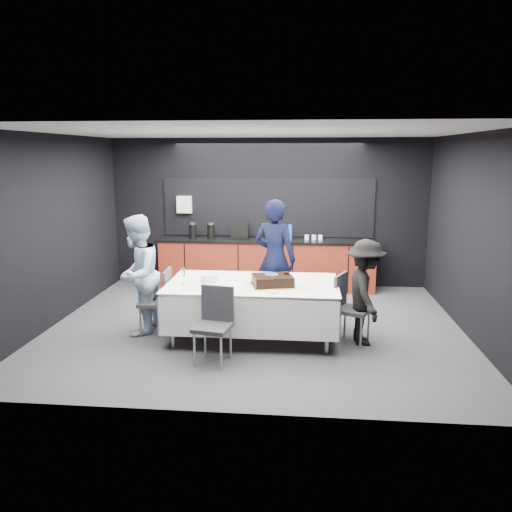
{
  "coord_description": "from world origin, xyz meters",
  "views": [
    {
      "loc": [
        0.67,
        -6.97,
        2.52
      ],
      "look_at": [
        0.0,
        0.1,
        1.05
      ],
      "focal_mm": 35.0,
      "sensor_mm": 36.0,
      "label": 1
    }
  ],
  "objects_px": {
    "chair_right": "(348,303)",
    "person_right": "(365,292)",
    "chair_left": "(160,297)",
    "chair_near": "(215,319)",
    "person_center": "(275,259)",
    "plate_stack": "(210,278)",
    "person_left": "(137,275)",
    "champagne_flute": "(183,273)",
    "cake_assembly": "(273,280)",
    "party_table": "(253,292)"
  },
  "relations": [
    {
      "from": "chair_right",
      "to": "person_right",
      "type": "xyz_separation_m",
      "value": [
        0.22,
        -0.05,
        0.17
      ]
    },
    {
      "from": "chair_right",
      "to": "person_right",
      "type": "relative_size",
      "value": 0.65
    },
    {
      "from": "chair_left",
      "to": "chair_near",
      "type": "height_order",
      "value": "same"
    },
    {
      "from": "person_center",
      "to": "chair_near",
      "type": "bearing_deg",
      "value": 91.39
    },
    {
      "from": "plate_stack",
      "to": "person_left",
      "type": "relative_size",
      "value": 0.14
    },
    {
      "from": "chair_right",
      "to": "chair_near",
      "type": "bearing_deg",
      "value": -154.22
    },
    {
      "from": "chair_left",
      "to": "person_left",
      "type": "distance_m",
      "value": 0.44
    },
    {
      "from": "champagne_flute",
      "to": "chair_near",
      "type": "xyz_separation_m",
      "value": [
        0.54,
        -0.66,
        -0.4
      ]
    },
    {
      "from": "champagne_flute",
      "to": "chair_right",
      "type": "distance_m",
      "value": 2.25
    },
    {
      "from": "chair_left",
      "to": "person_right",
      "type": "bearing_deg",
      "value": -2.2
    },
    {
      "from": "cake_assembly",
      "to": "chair_near",
      "type": "height_order",
      "value": "cake_assembly"
    },
    {
      "from": "chair_left",
      "to": "cake_assembly",
      "type": "bearing_deg",
      "value": -5.22
    },
    {
      "from": "party_table",
      "to": "cake_assembly",
      "type": "bearing_deg",
      "value": -22.65
    },
    {
      "from": "cake_assembly",
      "to": "party_table",
      "type": "bearing_deg",
      "value": 157.35
    },
    {
      "from": "person_right",
      "to": "person_center",
      "type": "bearing_deg",
      "value": 45.27
    },
    {
      "from": "plate_stack",
      "to": "person_center",
      "type": "bearing_deg",
      "value": 46.45
    },
    {
      "from": "champagne_flute",
      "to": "person_right",
      "type": "bearing_deg",
      "value": 2.33
    },
    {
      "from": "plate_stack",
      "to": "person_left",
      "type": "bearing_deg",
      "value": 179.7
    },
    {
      "from": "person_right",
      "to": "plate_stack",
      "type": "bearing_deg",
      "value": 80.99
    },
    {
      "from": "chair_near",
      "to": "person_right",
      "type": "bearing_deg",
      "value": 21.79
    },
    {
      "from": "chair_near",
      "to": "person_left",
      "type": "distance_m",
      "value": 1.55
    },
    {
      "from": "party_table",
      "to": "chair_right",
      "type": "height_order",
      "value": "chair_right"
    },
    {
      "from": "champagne_flute",
      "to": "person_right",
      "type": "relative_size",
      "value": 0.16
    },
    {
      "from": "chair_left",
      "to": "person_center",
      "type": "bearing_deg",
      "value": 29.87
    },
    {
      "from": "chair_left",
      "to": "person_right",
      "type": "distance_m",
      "value": 2.83
    },
    {
      "from": "plate_stack",
      "to": "chair_near",
      "type": "distance_m",
      "value": 0.94
    },
    {
      "from": "party_table",
      "to": "chair_near",
      "type": "height_order",
      "value": "chair_near"
    },
    {
      "from": "chair_left",
      "to": "person_center",
      "type": "height_order",
      "value": "person_center"
    },
    {
      "from": "party_table",
      "to": "person_right",
      "type": "height_order",
      "value": "person_right"
    },
    {
      "from": "plate_stack",
      "to": "person_left",
      "type": "height_order",
      "value": "person_left"
    },
    {
      "from": "person_left",
      "to": "champagne_flute",
      "type": "bearing_deg",
      "value": 77.61
    },
    {
      "from": "party_table",
      "to": "person_right",
      "type": "bearing_deg",
      "value": -3.05
    },
    {
      "from": "plate_stack",
      "to": "chair_right",
      "type": "xyz_separation_m",
      "value": [
        1.9,
        -0.06,
        -0.3
      ]
    },
    {
      "from": "cake_assembly",
      "to": "person_left",
      "type": "xyz_separation_m",
      "value": [
        -1.91,
        0.15,
        -0.01
      ]
    },
    {
      "from": "chair_left",
      "to": "party_table",
      "type": "bearing_deg",
      "value": -1.21
    },
    {
      "from": "cake_assembly",
      "to": "chair_right",
      "type": "distance_m",
      "value": 1.06
    },
    {
      "from": "person_left",
      "to": "chair_right",
      "type": "bearing_deg",
      "value": 93.11
    },
    {
      "from": "cake_assembly",
      "to": "chair_right",
      "type": "xyz_separation_m",
      "value": [
        1.01,
        0.09,
        -0.31
      ]
    },
    {
      "from": "chair_left",
      "to": "person_left",
      "type": "xyz_separation_m",
      "value": [
        -0.32,
        0.01,
        0.31
      ]
    },
    {
      "from": "chair_near",
      "to": "person_center",
      "type": "height_order",
      "value": "person_center"
    },
    {
      "from": "cake_assembly",
      "to": "person_left",
      "type": "height_order",
      "value": "person_left"
    },
    {
      "from": "person_right",
      "to": "chair_near",
      "type": "bearing_deg",
      "value": 105.74
    },
    {
      "from": "cake_assembly",
      "to": "chair_near",
      "type": "bearing_deg",
      "value": -132.7
    },
    {
      "from": "cake_assembly",
      "to": "champagne_flute",
      "type": "distance_m",
      "value": 1.21
    },
    {
      "from": "plate_stack",
      "to": "party_table",
      "type": "bearing_deg",
      "value": -2.71
    },
    {
      "from": "party_table",
      "to": "person_left",
      "type": "distance_m",
      "value": 1.64
    },
    {
      "from": "chair_right",
      "to": "person_left",
      "type": "relative_size",
      "value": 0.55
    },
    {
      "from": "party_table",
      "to": "person_center",
      "type": "distance_m",
      "value": 1.0
    },
    {
      "from": "cake_assembly",
      "to": "person_center",
      "type": "xyz_separation_m",
      "value": [
        -0.03,
        1.04,
        0.07
      ]
    },
    {
      "from": "chair_near",
      "to": "party_table",
      "type": "bearing_deg",
      "value": 65.53
    }
  ]
}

